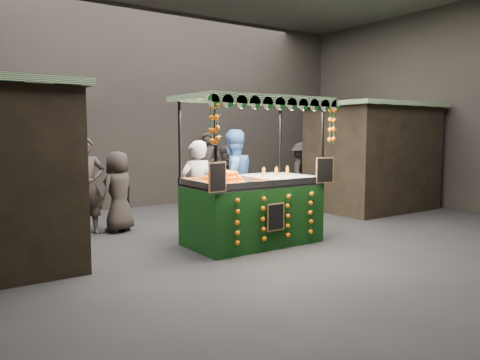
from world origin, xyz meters
TOP-DOWN VIEW (x-y plane):
  - ground at (0.00, 0.00)m, footprint 12.00×12.00m
  - market_hall at (0.00, 0.00)m, footprint 12.10×10.10m
  - neighbour_stall_right at (4.40, 1.50)m, footprint 3.00×2.20m
  - juice_stall at (-0.17, 0.18)m, footprint 2.56×1.51m
  - vendor_grey at (-0.79, 1.07)m, footprint 0.65×0.43m
  - vendor_blue at (0.16, 1.34)m, footprint 1.00×0.80m
  - shopper_0 at (-2.29, 2.59)m, footprint 0.74×0.56m
  - shopper_1 at (0.50, 2.01)m, footprint 0.98×0.90m
  - shopper_2 at (-2.54, 3.16)m, footprint 1.11×1.10m
  - shopper_3 at (3.62, 3.22)m, footprint 1.16×1.18m
  - shopper_4 at (-1.74, 2.42)m, footprint 0.89×0.76m
  - shopper_5 at (4.33, 2.19)m, footprint 0.90×1.71m
  - shopper_6 at (1.52, 4.60)m, footprint 0.77×0.83m

SIDE VIEW (x-z plane):
  - ground at x=0.00m, z-range 0.00..0.00m
  - shopper_4 at x=-1.74m, z-range 0.00..1.54m
  - juice_stall at x=-0.17m, z-range -0.47..2.02m
  - shopper_3 at x=3.62m, z-range 0.00..1.62m
  - shopper_1 at x=0.50m, z-range 0.00..1.63m
  - vendor_grey at x=-0.79m, z-range 0.00..1.76m
  - shopper_5 at x=4.33m, z-range 0.00..1.76m
  - shopper_0 at x=-2.29m, z-range 0.00..1.81m
  - shopper_2 at x=-2.54m, z-range 0.00..1.87m
  - shopper_6 at x=1.52m, z-range 0.00..1.90m
  - vendor_blue at x=0.16m, z-range 0.00..1.95m
  - neighbour_stall_right at x=4.40m, z-range 0.01..2.61m
  - market_hall at x=0.00m, z-range 0.86..5.91m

